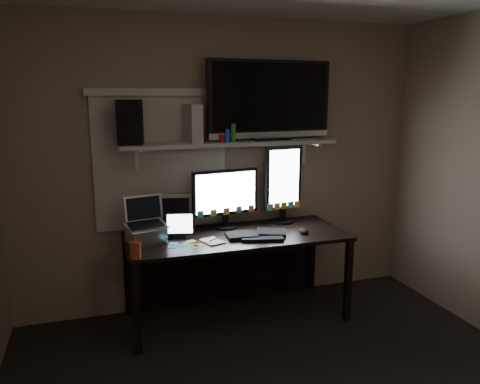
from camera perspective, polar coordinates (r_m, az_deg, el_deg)
name	(u,v)px	position (r m, az deg, el deg)	size (l,w,h in m)	color
back_wall	(224,166)	(4.10, -1.96, 3.24)	(3.60, 3.60, 0.00)	#7D6D5A
window_blinds	(161,163)	(3.96, -9.58, 3.51)	(1.10, 0.02, 1.10)	beige
desk	(233,250)	(4.03, -0.90, -7.12)	(1.80, 0.75, 0.73)	black
wall_shelf	(230,143)	(3.91, -1.27, 5.99)	(1.80, 0.35, 0.03)	#B3B2AD
monitor_landscape	(225,198)	(3.99, -1.79, -0.78)	(0.60, 0.06, 0.52)	black
monitor_portrait	(283,184)	(4.17, 5.29, 0.96)	(0.35, 0.07, 0.70)	black
keyboard	(257,234)	(3.83, 2.05, -5.15)	(0.51, 0.20, 0.03)	black
mouse	(304,231)	(3.93, 7.80, -4.72)	(0.07, 0.11, 0.04)	black
notepad	(212,241)	(3.68, -3.39, -6.03)	(0.13, 0.19, 0.01)	beige
tablet	(180,225)	(3.79, -7.38, -4.01)	(0.24, 0.10, 0.21)	black
file_sorter	(175,213)	(3.97, -7.95, -2.55)	(0.24, 0.11, 0.31)	black
laptop	(146,221)	(3.69, -11.44, -3.49)	(0.31, 0.25, 0.35)	#B8B9BE
cup	(135,250)	(3.39, -12.66, -6.93)	(0.08, 0.08, 0.12)	maroon
sticky_notes	(183,245)	(3.63, -6.98, -6.43)	(0.28, 0.20, 0.00)	yellow
tv	(270,100)	(4.02, 3.64, 11.10)	(1.11, 0.20, 0.67)	black
game_console	(193,123)	(3.84, -5.74, 8.33)	(0.08, 0.25, 0.30)	#BAB4A7
speaker	(130,122)	(3.76, -13.25, 8.29)	(0.19, 0.23, 0.34)	black
bottles	(227,133)	(3.84, -1.54, 7.24)	(0.24, 0.05, 0.15)	#A50F0C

